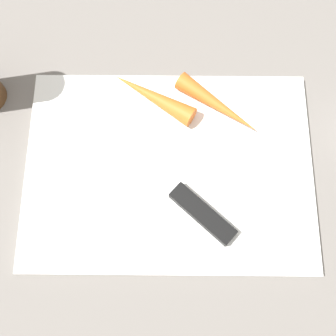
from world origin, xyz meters
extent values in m
plane|color=slate|center=(0.00, 0.00, 0.00)|extent=(1.40, 1.40, 0.00)
cube|color=white|center=(0.00, 0.00, 0.01)|extent=(0.36, 0.26, 0.01)
cube|color=#B7B7BC|center=(0.03, -0.01, 0.01)|extent=(0.09, 0.09, 0.00)
cube|color=black|center=(-0.04, 0.06, 0.02)|extent=(0.08, 0.08, 0.01)
cone|color=orange|center=(0.02, -0.09, 0.03)|extent=(0.11, 0.08, 0.03)
cone|color=orange|center=(-0.06, -0.08, 0.02)|extent=(0.11, 0.09, 0.02)
camera|label=1|loc=(0.00, 0.15, 0.50)|focal=43.21mm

